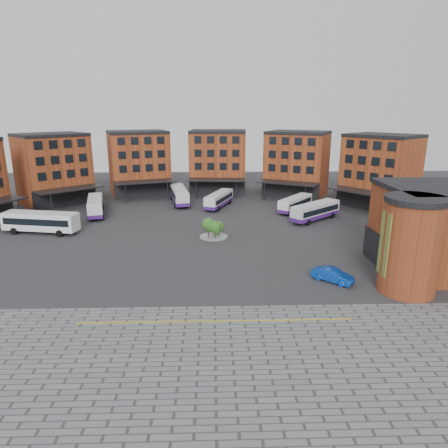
{
  "coord_description": "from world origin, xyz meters",
  "views": [
    {
      "loc": [
        1.88,
        -47.66,
        19.26
      ],
      "look_at": [
        3.42,
        5.38,
        4.0
      ],
      "focal_mm": 32.0,
      "sensor_mm": 36.0,
      "label": 1
    }
  ],
  "objects_px": {
    "bus_a": "(40,221)",
    "bus_c": "(179,195)",
    "tree_island": "(213,227)",
    "bus_b": "(95,206)",
    "bus_d": "(219,199)",
    "blue_car": "(333,275)",
    "bus_f": "(315,211)",
    "bus_e": "(295,203)"
  },
  "relations": [
    {
      "from": "bus_a",
      "to": "blue_car",
      "type": "relative_size",
      "value": 2.61
    },
    {
      "from": "bus_e",
      "to": "blue_car",
      "type": "xyz_separation_m",
      "value": [
        -2.37,
        -33.41,
        -0.76
      ]
    },
    {
      "from": "bus_d",
      "to": "bus_f",
      "type": "relative_size",
      "value": 1.04
    },
    {
      "from": "bus_c",
      "to": "bus_d",
      "type": "distance_m",
      "value": 9.04
    },
    {
      "from": "bus_b",
      "to": "bus_d",
      "type": "height_order",
      "value": "bus_b"
    },
    {
      "from": "bus_a",
      "to": "bus_b",
      "type": "height_order",
      "value": "bus_a"
    },
    {
      "from": "bus_a",
      "to": "bus_f",
      "type": "height_order",
      "value": "bus_a"
    },
    {
      "from": "bus_c",
      "to": "bus_d",
      "type": "height_order",
      "value": "bus_c"
    },
    {
      "from": "tree_island",
      "to": "blue_car",
      "type": "distance_m",
      "value": 21.74
    },
    {
      "from": "bus_b",
      "to": "tree_island",
      "type": "bearing_deg",
      "value": -48.46
    },
    {
      "from": "bus_a",
      "to": "bus_b",
      "type": "xyz_separation_m",
      "value": [
        5.51,
        11.6,
        -0.31
      ]
    },
    {
      "from": "tree_island",
      "to": "bus_c",
      "type": "xyz_separation_m",
      "value": [
        -7.13,
        23.91,
        0.09
      ]
    },
    {
      "from": "bus_d",
      "to": "blue_car",
      "type": "distance_m",
      "value": 39.29
    },
    {
      "from": "bus_b",
      "to": "bus_c",
      "type": "bearing_deg",
      "value": 16.05
    },
    {
      "from": "bus_a",
      "to": "bus_b",
      "type": "distance_m",
      "value": 12.85
    },
    {
      "from": "bus_c",
      "to": "bus_f",
      "type": "height_order",
      "value": "bus_c"
    },
    {
      "from": "bus_a",
      "to": "bus_c",
      "type": "height_order",
      "value": "bus_a"
    },
    {
      "from": "bus_b",
      "to": "bus_d",
      "type": "xyz_separation_m",
      "value": [
        23.49,
        5.51,
        -0.13
      ]
    },
    {
      "from": "tree_island",
      "to": "bus_b",
      "type": "distance_m",
      "value": 26.8
    },
    {
      "from": "tree_island",
      "to": "bus_f",
      "type": "relative_size",
      "value": 0.43
    },
    {
      "from": "bus_b",
      "to": "bus_f",
      "type": "bearing_deg",
      "value": -21.88
    },
    {
      "from": "bus_f",
      "to": "bus_e",
      "type": "bearing_deg",
      "value": 158.46
    },
    {
      "from": "bus_d",
      "to": "bus_e",
      "type": "relative_size",
      "value": 1.14
    },
    {
      "from": "bus_b",
      "to": "bus_d",
      "type": "bearing_deg",
      "value": -1.46
    },
    {
      "from": "tree_island",
      "to": "bus_e",
      "type": "relative_size",
      "value": 0.47
    },
    {
      "from": "bus_d",
      "to": "bus_f",
      "type": "xyz_separation_m",
      "value": [
        17.18,
        -10.66,
        0.11
      ]
    },
    {
      "from": "bus_f",
      "to": "blue_car",
      "type": "distance_m",
      "value": 26.99
    },
    {
      "from": "bus_f",
      "to": "bus_b",
      "type": "bearing_deg",
      "value": -137.05
    },
    {
      "from": "bus_e",
      "to": "blue_car",
      "type": "bearing_deg",
      "value": -55.67
    },
    {
      "from": "bus_e",
      "to": "bus_f",
      "type": "distance_m",
      "value": 7.21
    },
    {
      "from": "tree_island",
      "to": "bus_b",
      "type": "relative_size",
      "value": 0.38
    },
    {
      "from": "bus_a",
      "to": "bus_c",
      "type": "relative_size",
      "value": 1.02
    },
    {
      "from": "bus_b",
      "to": "bus_f",
      "type": "height_order",
      "value": "bus_b"
    },
    {
      "from": "bus_b",
      "to": "bus_d",
      "type": "distance_m",
      "value": 24.13
    },
    {
      "from": "bus_c",
      "to": "tree_island",
      "type": "bearing_deg",
      "value": -84.5
    },
    {
      "from": "tree_island",
      "to": "bus_e",
      "type": "height_order",
      "value": "tree_island"
    },
    {
      "from": "bus_c",
      "to": "bus_f",
      "type": "relative_size",
      "value": 1.19
    },
    {
      "from": "bus_a",
      "to": "blue_car",
      "type": "bearing_deg",
      "value": -105.04
    },
    {
      "from": "bus_f",
      "to": "blue_car",
      "type": "bearing_deg",
      "value": -49.72
    },
    {
      "from": "bus_d",
      "to": "blue_car",
      "type": "height_order",
      "value": "bus_d"
    },
    {
      "from": "bus_c",
      "to": "blue_car",
      "type": "relative_size",
      "value": 2.56
    },
    {
      "from": "tree_island",
      "to": "bus_d",
      "type": "bearing_deg",
      "value": 86.6
    }
  ]
}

